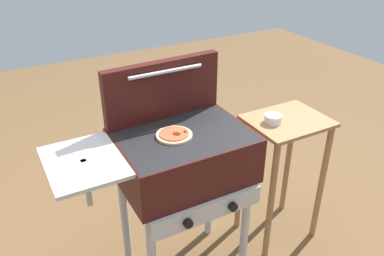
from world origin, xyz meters
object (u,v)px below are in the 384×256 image
pizza_pepperoni (174,134)px  prep_table (283,156)px  grill (181,160)px  topping_bowl_near (273,119)px

pizza_pepperoni → prep_table: size_ratio=0.21×
pizza_pepperoni → prep_table: 0.78m
pizza_pepperoni → prep_table: bearing=-0.2°
grill → prep_table: (0.67, 0.00, -0.18)m
grill → pizza_pepperoni: (-0.03, 0.01, 0.15)m
prep_table → topping_bowl_near: 0.28m
prep_table → topping_bowl_near: (-0.10, 0.01, 0.26)m
prep_table → pizza_pepperoni: bearing=179.8°
pizza_pepperoni → topping_bowl_near: size_ratio=1.79×
pizza_pepperoni → grill: bearing=-13.4°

